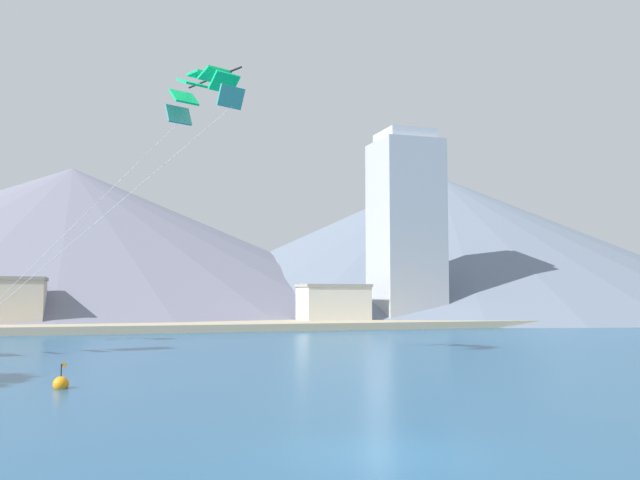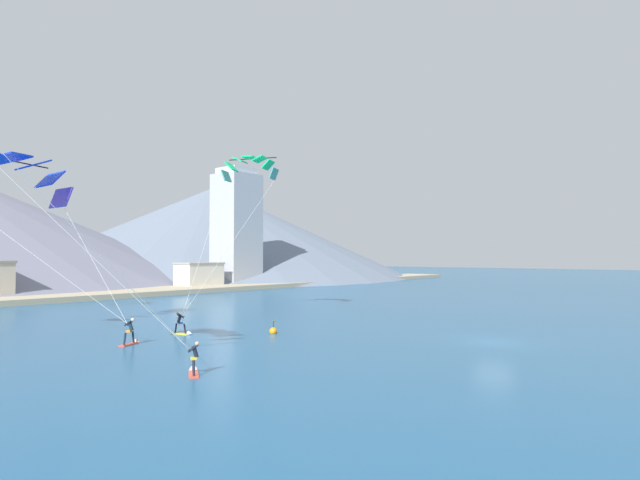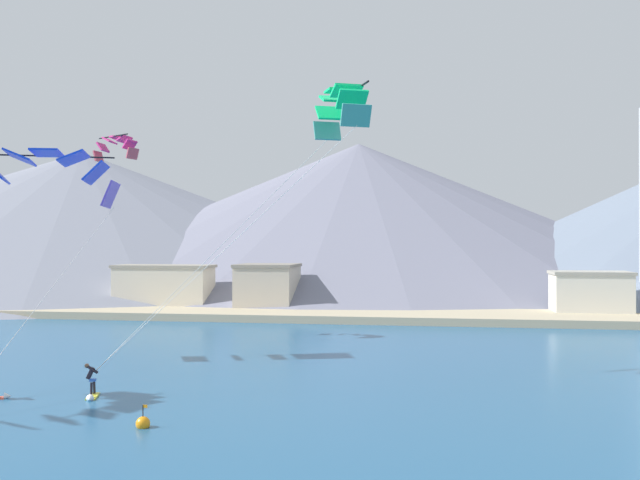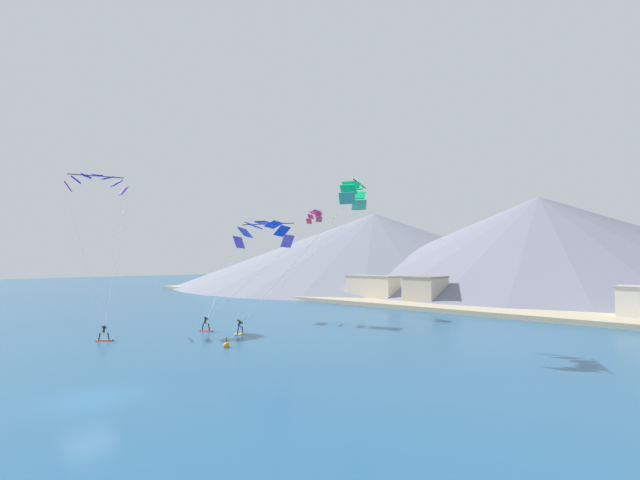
# 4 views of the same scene
# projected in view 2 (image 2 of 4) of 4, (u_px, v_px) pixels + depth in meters

# --- Properties ---
(ground_plane) EXTENTS (400.00, 400.00, 0.00)m
(ground_plane) POSITION_uv_depth(u_px,v_px,m) (493.00, 342.00, 32.34)
(ground_plane) COLOR #23567F
(kitesurfer_near_lead) EXTENTS (1.30, 1.67, 1.64)m
(kitesurfer_near_lead) POSITION_uv_depth(u_px,v_px,m) (194.00, 365.00, 23.61)
(kitesurfer_near_lead) COLOR #E54C33
(kitesurfer_near_lead) RESTS_ON ground
(kitesurfer_near_trail) EXTENTS (1.76, 1.05, 1.77)m
(kitesurfer_near_trail) POSITION_uv_depth(u_px,v_px,m) (132.00, 336.00, 31.54)
(kitesurfer_near_trail) COLOR #E54C33
(kitesurfer_near_trail) RESTS_ON ground
(kitesurfer_mid_center) EXTENTS (0.90, 1.78, 1.65)m
(kitesurfer_mid_center) POSITION_uv_depth(u_px,v_px,m) (183.00, 328.00, 35.50)
(kitesurfer_mid_center) COLOR yellow
(kitesurfer_mid_center) RESTS_ON ground
(parafoil_kite_near_trail) EXTENTS (8.72, 13.04, 11.62)m
(parafoil_kite_near_trail) POSITION_uv_depth(u_px,v_px,m) (14.00, 173.00, 36.12)
(parafoil_kite_near_trail) COLOR #5541C9
(parafoil_kite_mid_center) EXTENTS (12.69, 7.87, 13.86)m
(parafoil_kite_mid_center) POSITION_uv_depth(u_px,v_px,m) (249.00, 166.00, 47.71)
(parafoil_kite_mid_center) COLOR teal
(race_marker_buoy) EXTENTS (0.56, 0.56, 1.02)m
(race_marker_buoy) POSITION_uv_depth(u_px,v_px,m) (273.00, 331.00, 35.94)
(race_marker_buoy) COLOR orange
(race_marker_buoy) RESTS_ON ground
(shoreline_strip) EXTENTS (180.00, 10.00, 0.70)m
(shoreline_strip) POSITION_uv_depth(u_px,v_px,m) (99.00, 295.00, 67.64)
(shoreline_strip) COLOR tan
(shoreline_strip) RESTS_ON ground
(shore_building_quay_east) EXTENTS (7.28, 4.88, 4.49)m
(shore_building_quay_east) POSITION_uv_depth(u_px,v_px,m) (199.00, 276.00, 84.67)
(shore_building_quay_east) COLOR silver
(shore_building_quay_east) RESTS_ON ground
(highrise_tower) EXTENTS (7.00, 7.00, 21.96)m
(highrise_tower) POSITION_uv_depth(u_px,v_px,m) (236.00, 228.00, 92.73)
(highrise_tower) COLOR #A8ADB7
(highrise_tower) RESTS_ON ground
(mountain_peak_west_ridge) EXTENTS (106.75, 106.75, 24.45)m
(mountain_peak_west_ridge) POSITION_uv_depth(u_px,v_px,m) (213.00, 232.00, 137.30)
(mountain_peak_west_ridge) COLOR slate
(mountain_peak_west_ridge) RESTS_ON ground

